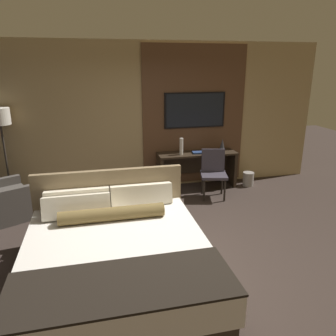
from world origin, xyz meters
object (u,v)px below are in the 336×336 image
Objects in this scene: armchair_by_window at (4,202)px; vase_tall at (181,146)px; tv at (195,110)px; desk_chair at (213,169)px; vase_short at (222,145)px; desk at (196,164)px; book at (198,152)px; waste_bin at (248,179)px; floor_lamp at (1,124)px; bed at (116,256)px.

vase_tall is at bearing -106.15° from armchair_by_window.
tv is 1.38× the size of desk_chair.
vase_short reaches higher than desk_chair.
desk_chair is 0.75m from vase_tall.
desk is 1.77× the size of desk_chair.
armchair_by_window reaches higher than book.
waste_bin is (4.49, 0.52, -0.14)m from armchair_by_window.
tv is 0.78m from vase_tall.
vase_tall is at bearing 176.63° from waste_bin.
armchair_by_window is at bearing -169.01° from vase_tall.
book is (3.47, -0.09, -0.67)m from floor_lamp.
bed is at bearing -118.48° from desk_chair.
armchair_by_window is (-3.58, -0.16, -0.24)m from desk_chair.
tv reaches higher than armchair_by_window.
armchair_by_window is 4.52m from waste_bin.
desk_chair is 3.15× the size of waste_bin.
waste_bin is at bearing -18.92° from tv.
armchair_by_window is 3.00× the size of vase_tall.
tv is 3.48m from floor_lamp.
armchair_by_window is (-3.43, -0.69, -0.20)m from desk.
tv is 1.78m from waste_bin.
vase_short is (2.30, 2.61, 0.54)m from bed.
bed is 9.78× the size of book.
desk_chair is at bearing -41.06° from vase_tall.
armchair_by_window is at bearing -163.70° from desk_chair.
waste_bin is (0.90, 0.35, -0.38)m from desk_chair.
desk_chair is 3.34× the size of vase_short.
tv is (0.00, 0.19, 1.04)m from desk.
vase_tall is (-0.34, -0.09, 0.40)m from desk.
tv is 0.83m from book.
vase_short is (0.84, 0.01, -0.03)m from vase_tall.
tv is at bearing 39.41° from vase_tall.
vase_tall reaches higher than armchair_by_window.
tv is at bearing 150.96° from vase_short.
floor_lamp reaches higher than desk_chair.
desk is 4.88× the size of vase_tall.
desk_chair is at bearing -73.43° from desk.
tv is at bearing 90.00° from desk.
vase_tall reaches higher than vase_short.
desk_chair is 3.80× the size of book.
book is (-0.49, 0.00, -0.12)m from vase_short.
bed reaches higher than desk.
desk is at bearing 56.20° from bed.
desk reaches higher than waste_bin.
floor_lamp reaches higher than book.
armchair_by_window is (-3.43, -0.88, -1.24)m from tv.
bed is 2.37× the size of armchair_by_window.
vase_tall is 1.21× the size of vase_short.
floor_lamp is 5.28× the size of vase_tall.
tv is 3.75m from armchair_by_window.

